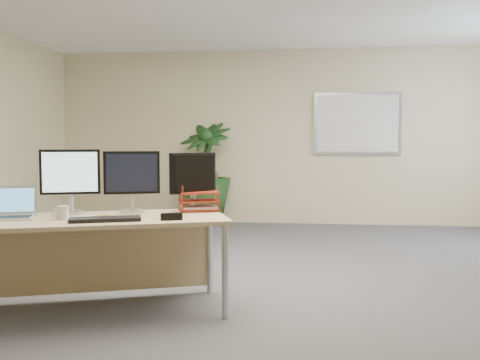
# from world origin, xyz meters

# --- Properties ---
(floor) EXTENTS (8.00, 8.00, 0.00)m
(floor) POSITION_xyz_m (0.00, 0.00, 0.00)
(floor) COLOR #414246
(floor) RESTS_ON ground
(back_wall) EXTENTS (7.00, 0.04, 2.70)m
(back_wall) POSITION_xyz_m (0.00, 4.00, 1.35)
(back_wall) COLOR beige
(back_wall) RESTS_ON floor
(whiteboard) EXTENTS (1.30, 0.04, 0.95)m
(whiteboard) POSITION_xyz_m (1.20, 3.97, 1.55)
(whiteboard) COLOR silver
(whiteboard) RESTS_ON back_wall
(desk) EXTENTS (2.01, 1.37, 0.71)m
(desk) POSITION_xyz_m (-1.09, -0.51, 0.56)
(desk) COLOR tan
(desk) RESTS_ON floor
(floor_plant) EXTENTS (1.09, 1.09, 1.50)m
(floor_plant) POSITION_xyz_m (-1.11, 3.70, 0.75)
(floor_plant) COLOR #123314
(floor_plant) RESTS_ON floor
(monitor_left) EXTENTS (0.43, 0.20, 0.50)m
(monitor_left) POSITION_xyz_m (-1.36, -0.43, 1.00)
(monitor_left) COLOR #BCBDC2
(monitor_left) RESTS_ON desk
(monitor_right) EXTENTS (0.42, 0.20, 0.48)m
(monitor_right) POSITION_xyz_m (-0.91, -0.30, 0.99)
(monitor_right) COLOR #BCBDC2
(monitor_right) RESTS_ON desk
(monitor_dark) EXTENTS (0.32, 0.33, 0.47)m
(monitor_dark) POSITION_xyz_m (-0.46, -0.12, 0.98)
(monitor_dark) COLOR #BCBDC2
(monitor_dark) RESTS_ON desk
(laptop) EXTENTS (0.40, 0.37, 0.23)m
(laptop) POSITION_xyz_m (-1.68, -0.71, 0.77)
(laptop) COLOR silver
(laptop) RESTS_ON desk
(keyboard) EXTENTS (0.52, 0.32, 0.03)m
(keyboard) POSITION_xyz_m (-0.95, -0.77, 0.72)
(keyboard) COLOR black
(keyboard) RESTS_ON desk
(coffee_mug) EXTENTS (0.12, 0.08, 0.10)m
(coffee_mug) POSITION_xyz_m (-1.29, -0.71, 0.76)
(coffee_mug) COLOR silver
(coffee_mug) RESTS_ON desk
(spiral_notebook) EXTENTS (0.32, 0.29, 0.01)m
(spiral_notebook) POSITION_xyz_m (-1.10, -0.67, 0.72)
(spiral_notebook) COLOR white
(spiral_notebook) RESTS_ON desk
(orange_pen) EXTENTS (0.10, 0.12, 0.01)m
(orange_pen) POSITION_xyz_m (-1.05, -0.63, 0.73)
(orange_pen) COLOR orange
(orange_pen) RESTS_ON spiral_notebook
(yellow_highlighter) EXTENTS (0.12, 0.02, 0.02)m
(yellow_highlighter) POSITION_xyz_m (-0.90, -0.60, 0.72)
(yellow_highlighter) COLOR yellow
(yellow_highlighter) RESTS_ON desk
(letter_tray) EXTENTS (0.38, 0.33, 0.15)m
(letter_tray) POSITION_xyz_m (-0.41, -0.12, 0.78)
(letter_tray) COLOR maroon
(letter_tray) RESTS_ON desk
(stapler) EXTENTS (0.16, 0.09, 0.05)m
(stapler) POSITION_xyz_m (-0.50, -0.66, 0.74)
(stapler) COLOR black
(stapler) RESTS_ON desk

